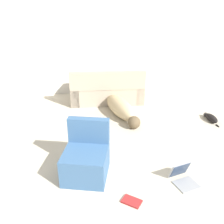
# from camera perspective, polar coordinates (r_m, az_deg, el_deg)

# --- Properties ---
(wall_back) EXTENTS (7.54, 0.06, 2.61)m
(wall_back) POSITION_cam_1_polar(r_m,az_deg,el_deg) (6.52, -0.09, 15.31)
(wall_back) COLOR silver
(wall_back) RESTS_ON ground_plane
(couch) EXTENTS (1.79, 0.92, 0.83)m
(couch) POSITION_cam_1_polar(r_m,az_deg,el_deg) (6.14, -1.17, 4.80)
(couch) COLOR tan
(couch) RESTS_ON ground_plane
(dog) EXTENTS (0.79, 1.63, 0.39)m
(dog) POSITION_cam_1_polar(r_m,az_deg,el_deg) (5.36, 2.09, 0.89)
(dog) COLOR tan
(dog) RESTS_ON ground_plane
(cat) EXTENTS (0.22, 0.56, 0.14)m
(cat) POSITION_cam_1_polar(r_m,az_deg,el_deg) (5.59, 21.67, -1.24)
(cat) COLOR black
(cat) RESTS_ON ground_plane
(laptop_open) EXTENTS (0.41, 0.44, 0.26)m
(laptop_open) POSITION_cam_1_polar(r_m,az_deg,el_deg) (3.69, 15.78, -13.86)
(laptop_open) COLOR gray
(laptop_open) RESTS_ON ground_plane
(book_red) EXTENTS (0.28, 0.25, 0.02)m
(book_red) POSITION_cam_1_polar(r_m,az_deg,el_deg) (3.30, 4.49, -19.69)
(book_red) COLOR maroon
(book_red) RESTS_ON ground_plane
(side_chair) EXTENTS (0.68, 0.72, 0.78)m
(side_chair) POSITION_cam_1_polar(r_m,az_deg,el_deg) (3.60, -5.89, -10.51)
(side_chair) COLOR #385B84
(side_chair) RESTS_ON ground_plane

